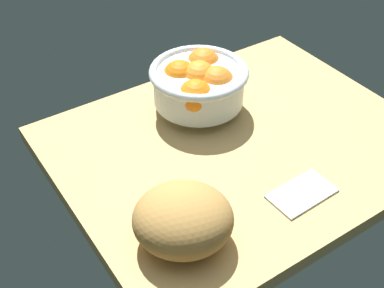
# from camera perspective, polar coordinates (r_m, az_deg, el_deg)

# --- Properties ---
(ground_plane) EXTENTS (0.68, 0.55, 0.03)m
(ground_plane) POSITION_cam_1_polar(r_m,az_deg,el_deg) (1.00, 5.30, -0.28)
(ground_plane) COLOR tan
(fruit_bowl) EXTENTS (0.20, 0.20, 0.11)m
(fruit_bowl) POSITION_cam_1_polar(r_m,az_deg,el_deg) (1.03, 0.76, 6.82)
(fruit_bowl) COLOR silver
(fruit_bowl) RESTS_ON ground
(bread_loaf) EXTENTS (0.20, 0.20, 0.10)m
(bread_loaf) POSITION_cam_1_polar(r_m,az_deg,el_deg) (0.77, -1.01, -8.37)
(bread_loaf) COLOR #B78544
(bread_loaf) RESTS_ON ground
(napkin_folded) EXTENTS (0.12, 0.07, 0.01)m
(napkin_folded) POSITION_cam_1_polar(r_m,az_deg,el_deg) (0.90, 12.35, -5.19)
(napkin_folded) COLOR silver
(napkin_folded) RESTS_ON ground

